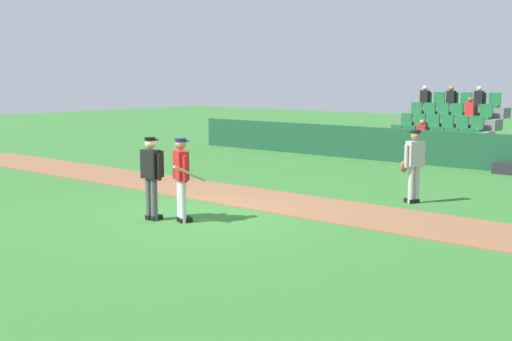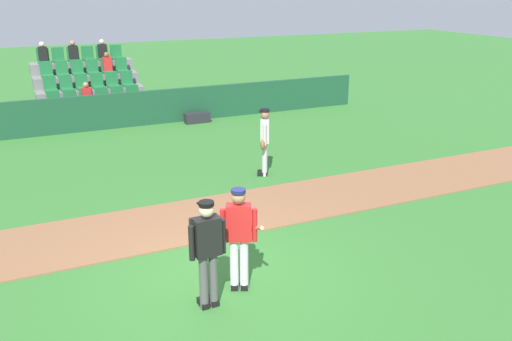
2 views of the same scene
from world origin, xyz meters
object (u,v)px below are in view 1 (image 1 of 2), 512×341
umpire_home_plate (152,173)px  runner_grey_jersey (414,163)px  batter_red_jersey (182,176)px  equipment_bag (508,169)px

umpire_home_plate → runner_grey_jersey: same height
umpire_home_plate → runner_grey_jersey: bearing=56.3°
batter_red_jersey → runner_grey_jersey: 5.69m
batter_red_jersey → runner_grey_jersey: (2.82, 4.94, -0.01)m
batter_red_jersey → runner_grey_jersey: same height
batter_red_jersey → runner_grey_jersey: size_ratio=1.00×
umpire_home_plate → equipment_bag: bearing=71.8°
runner_grey_jersey → batter_red_jersey: bearing=-119.8°
batter_red_jersey → umpire_home_plate: same height
umpire_home_plate → equipment_bag: size_ratio=1.96×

